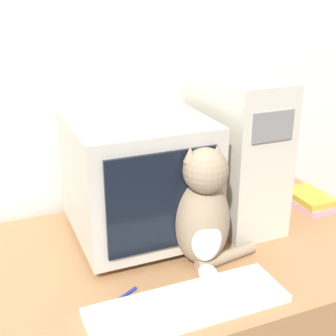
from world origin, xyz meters
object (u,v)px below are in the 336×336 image
cat (203,214)px  keyboard (188,305)px  pen (118,301)px  computer_tower (234,149)px  crt_monitor (138,177)px  book_stack (308,200)px

cat → keyboard: bearing=-112.8°
cat → pen: bearing=-150.8°
computer_tower → pen: (-0.49, -0.30, -0.23)m
computer_tower → keyboard: computer_tower is taller
crt_monitor → book_stack: size_ratio=2.05×
computer_tower → book_stack: (0.29, -0.04, -0.22)m
keyboard → book_stack: size_ratio=2.47×
crt_monitor → book_stack: bearing=-3.3°
cat → pen: size_ratio=2.99×
crt_monitor → keyboard: (-0.01, -0.38, -0.19)m
pen → computer_tower: bearing=31.6°
computer_tower → cat: 0.33m
computer_tower → cat: (-0.22, -0.23, -0.08)m
keyboard → pen: 0.17m
keyboard → cat: 0.25m
keyboard → book_stack: book_stack is taller
book_stack → pen: book_stack is taller
computer_tower → pen: 0.62m
crt_monitor → book_stack: (0.62, -0.04, -0.17)m
computer_tower → keyboard: (-0.34, -0.39, -0.23)m
keyboard → pen: size_ratio=4.16×
book_stack → computer_tower: bearing=171.8°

